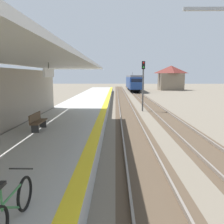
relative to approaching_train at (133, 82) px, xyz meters
name	(u,v)px	position (x,y,z in m)	size (l,w,h in m)	color
station_platform	(72,120)	(-7.80, -41.41, -1.73)	(5.00, 80.00, 0.91)	#A8A8A3
track_pair_nearest_platform	(128,116)	(-3.40, -37.41, -2.13)	(2.34, 120.00, 0.16)	#4C3D2D
track_pair_middle	(165,116)	(0.00, -37.41, -2.13)	(2.34, 120.00, 0.16)	#4C3D2D
approaching_train	(133,82)	(0.00, 0.00, 0.00)	(2.93, 19.60, 4.76)	navy
bicycle_beside_commuter	(13,208)	(-6.47, -53.94, -0.88)	(0.48, 1.82, 1.04)	black
rail_signal_post	(143,81)	(-1.70, -34.02, 1.02)	(0.32, 0.34, 5.20)	#4C4C4C
platform_bench	(38,121)	(-8.63, -46.30, -0.80)	(0.45, 1.60, 0.88)	brown
distant_trackside_house	(171,77)	(10.05, 2.72, 1.16)	(6.60, 5.28, 6.40)	#7F705B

